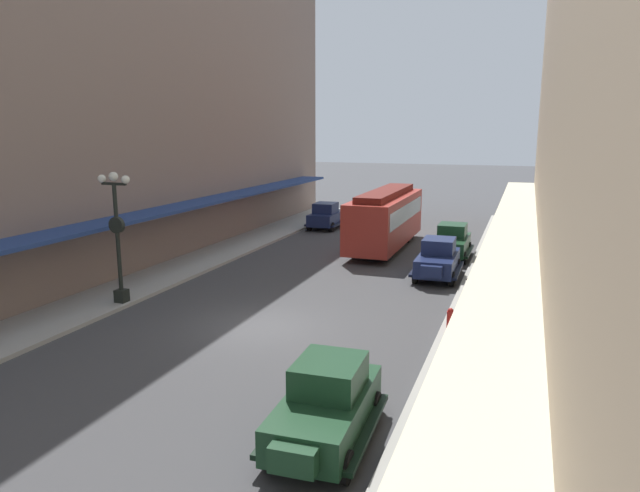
{
  "coord_description": "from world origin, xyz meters",
  "views": [
    {
      "loc": [
        8.5,
        -17.76,
        6.9
      ],
      "look_at": [
        0.0,
        6.0,
        1.8
      ],
      "focal_mm": 32.51,
      "sensor_mm": 36.0,
      "label": 1
    }
  ],
  "objects_px": {
    "streetcar": "(386,217)",
    "fire_hydrant": "(450,320)",
    "pedestrian_0": "(491,239)",
    "parked_car_3": "(326,402)",
    "parked_car_1": "(438,258)",
    "lamp_post_with_clock": "(117,232)",
    "parked_car_0": "(326,215)",
    "parked_car_2": "(452,241)",
    "pedestrian_1": "(469,301)"
  },
  "relations": [
    {
      "from": "lamp_post_with_clock",
      "to": "pedestrian_0",
      "type": "height_order",
      "value": "lamp_post_with_clock"
    },
    {
      "from": "parked_car_0",
      "to": "parked_car_1",
      "type": "distance_m",
      "value": 14.78
    },
    {
      "from": "pedestrian_0",
      "to": "pedestrian_1",
      "type": "xyz_separation_m",
      "value": [
        0.01,
        -12.54,
        0.02
      ]
    },
    {
      "from": "fire_hydrant",
      "to": "pedestrian_0",
      "type": "xyz_separation_m",
      "value": [
        0.51,
        13.4,
        0.43
      ]
    },
    {
      "from": "parked_car_0",
      "to": "pedestrian_0",
      "type": "xyz_separation_m",
      "value": [
        11.57,
        -5.73,
        0.05
      ]
    },
    {
      "from": "fire_hydrant",
      "to": "parked_car_0",
      "type": "bearing_deg",
      "value": 120.03
    },
    {
      "from": "fire_hydrant",
      "to": "parked_car_2",
      "type": "bearing_deg",
      "value": 96.97
    },
    {
      "from": "fire_hydrant",
      "to": "pedestrian_1",
      "type": "xyz_separation_m",
      "value": [
        0.52,
        0.86,
        0.45
      ]
    },
    {
      "from": "pedestrian_0",
      "to": "pedestrian_1",
      "type": "height_order",
      "value": "pedestrian_1"
    },
    {
      "from": "parked_car_1",
      "to": "pedestrian_0",
      "type": "relative_size",
      "value": 2.61
    },
    {
      "from": "parked_car_2",
      "to": "parked_car_0",
      "type": "bearing_deg",
      "value": 144.72
    },
    {
      "from": "pedestrian_0",
      "to": "streetcar",
      "type": "bearing_deg",
      "value": 178.28
    },
    {
      "from": "parked_car_1",
      "to": "lamp_post_with_clock",
      "type": "bearing_deg",
      "value": -142.02
    },
    {
      "from": "parked_car_3",
      "to": "lamp_post_with_clock",
      "type": "xyz_separation_m",
      "value": [
        -11.01,
        6.92,
        2.04
      ]
    },
    {
      "from": "parked_car_1",
      "to": "pedestrian_1",
      "type": "height_order",
      "value": "parked_car_1"
    },
    {
      "from": "streetcar",
      "to": "parked_car_2",
      "type": "bearing_deg",
      "value": -16.82
    },
    {
      "from": "streetcar",
      "to": "parked_car_1",
      "type": "bearing_deg",
      "value": -55.95
    },
    {
      "from": "parked_car_0",
      "to": "fire_hydrant",
      "type": "bearing_deg",
      "value": -59.97
    },
    {
      "from": "pedestrian_1",
      "to": "parked_car_3",
      "type": "bearing_deg",
      "value": -104.55
    },
    {
      "from": "parked_car_2",
      "to": "parked_car_3",
      "type": "relative_size",
      "value": 0.99
    },
    {
      "from": "parked_car_0",
      "to": "parked_car_2",
      "type": "height_order",
      "value": "same"
    },
    {
      "from": "parked_car_1",
      "to": "pedestrian_1",
      "type": "bearing_deg",
      "value": -73.13
    },
    {
      "from": "parked_car_1",
      "to": "parked_car_0",
      "type": "bearing_deg",
      "value": 129.89
    },
    {
      "from": "parked_car_3",
      "to": "fire_hydrant",
      "type": "height_order",
      "value": "parked_car_3"
    },
    {
      "from": "lamp_post_with_clock",
      "to": "fire_hydrant",
      "type": "relative_size",
      "value": 6.29
    },
    {
      "from": "parked_car_1",
      "to": "streetcar",
      "type": "height_order",
      "value": "streetcar"
    },
    {
      "from": "pedestrian_1",
      "to": "parked_car_0",
      "type": "bearing_deg",
      "value": 122.36
    },
    {
      "from": "parked_car_0",
      "to": "pedestrian_0",
      "type": "relative_size",
      "value": 2.61
    },
    {
      "from": "fire_hydrant",
      "to": "parked_car_1",
      "type": "bearing_deg",
      "value": 101.47
    },
    {
      "from": "lamp_post_with_clock",
      "to": "parked_car_0",
      "type": "bearing_deg",
      "value": 85.17
    },
    {
      "from": "parked_car_1",
      "to": "streetcar",
      "type": "bearing_deg",
      "value": 124.05
    },
    {
      "from": "lamp_post_with_clock",
      "to": "parked_car_2",
      "type": "bearing_deg",
      "value": 49.81
    },
    {
      "from": "parked_car_2",
      "to": "fire_hydrant",
      "type": "relative_size",
      "value": 5.2
    },
    {
      "from": "pedestrian_0",
      "to": "parked_car_0",
      "type": "bearing_deg",
      "value": 153.65
    },
    {
      "from": "lamp_post_with_clock",
      "to": "fire_hydrant",
      "type": "distance_m",
      "value": 13.01
    },
    {
      "from": "parked_car_0",
      "to": "parked_car_2",
      "type": "relative_size",
      "value": 1.01
    },
    {
      "from": "parked_car_0",
      "to": "parked_car_2",
      "type": "distance_m",
      "value": 11.69
    },
    {
      "from": "streetcar",
      "to": "fire_hydrant",
      "type": "height_order",
      "value": "streetcar"
    },
    {
      "from": "pedestrian_1",
      "to": "lamp_post_with_clock",
      "type": "bearing_deg",
      "value": -172.35
    },
    {
      "from": "parked_car_3",
      "to": "pedestrian_0",
      "type": "bearing_deg",
      "value": 83.96
    },
    {
      "from": "parked_car_3",
      "to": "streetcar",
      "type": "distance_m",
      "value": 21.77
    },
    {
      "from": "parked_car_3",
      "to": "streetcar",
      "type": "xyz_separation_m",
      "value": [
        -3.75,
        21.43,
        0.96
      ]
    },
    {
      "from": "parked_car_1",
      "to": "streetcar",
      "type": "distance_m",
      "value": 7.05
    },
    {
      "from": "parked_car_1",
      "to": "lamp_post_with_clock",
      "type": "distance_m",
      "value": 14.32
    },
    {
      "from": "parked_car_2",
      "to": "fire_hydrant",
      "type": "distance_m",
      "value": 12.47
    },
    {
      "from": "streetcar",
      "to": "fire_hydrant",
      "type": "xyz_separation_m",
      "value": [
        5.49,
        -13.58,
        -1.34
      ]
    },
    {
      "from": "parked_car_1",
      "to": "parked_car_3",
      "type": "relative_size",
      "value": 1.0
    },
    {
      "from": "parked_car_1",
      "to": "pedestrian_0",
      "type": "height_order",
      "value": "parked_car_1"
    },
    {
      "from": "streetcar",
      "to": "lamp_post_with_clock",
      "type": "bearing_deg",
      "value": -116.59
    },
    {
      "from": "streetcar",
      "to": "fire_hydrant",
      "type": "relative_size",
      "value": 11.71
    }
  ]
}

